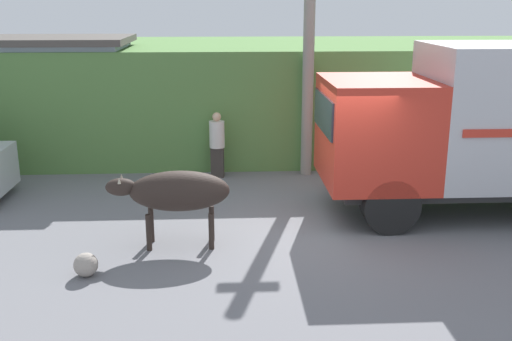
{
  "coord_description": "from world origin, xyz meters",
  "views": [
    {
      "loc": [
        -1.65,
        -10.2,
        4.02
      ],
      "look_at": [
        -1.11,
        0.01,
        1.11
      ],
      "focal_mm": 42.0,
      "sensor_mm": 36.0,
      "label": 1
    }
  ],
  "objects_px": {
    "pedestrian_on_hill": "(217,142)",
    "roadside_rock": "(86,265)",
    "utility_pole": "(309,44)",
    "cargo_truck": "(503,123)",
    "brown_cow": "(176,192)"
  },
  "relations": [
    {
      "from": "cargo_truck",
      "to": "utility_pole",
      "type": "relative_size",
      "value": 1.11
    },
    {
      "from": "brown_cow",
      "to": "utility_pole",
      "type": "xyz_separation_m",
      "value": [
        2.76,
        4.24,
        2.1
      ]
    },
    {
      "from": "cargo_truck",
      "to": "utility_pole",
      "type": "xyz_separation_m",
      "value": [
        -3.33,
        2.9,
        1.27
      ]
    },
    {
      "from": "cargo_truck",
      "to": "brown_cow",
      "type": "bearing_deg",
      "value": -165.5
    },
    {
      "from": "cargo_truck",
      "to": "utility_pole",
      "type": "bearing_deg",
      "value": 141.09
    },
    {
      "from": "cargo_truck",
      "to": "brown_cow",
      "type": "height_order",
      "value": "cargo_truck"
    },
    {
      "from": "pedestrian_on_hill",
      "to": "roadside_rock",
      "type": "height_order",
      "value": "pedestrian_on_hill"
    },
    {
      "from": "cargo_truck",
      "to": "roadside_rock",
      "type": "distance_m",
      "value": 7.96
    },
    {
      "from": "brown_cow",
      "to": "pedestrian_on_hill",
      "type": "distance_m",
      "value": 4.16
    },
    {
      "from": "cargo_truck",
      "to": "brown_cow",
      "type": "distance_m",
      "value": 6.29
    },
    {
      "from": "cargo_truck",
      "to": "pedestrian_on_hill",
      "type": "xyz_separation_m",
      "value": [
        -5.45,
        2.77,
        -0.96
      ]
    },
    {
      "from": "utility_pole",
      "to": "cargo_truck",
      "type": "bearing_deg",
      "value": -40.99
    },
    {
      "from": "cargo_truck",
      "to": "roadside_rock",
      "type": "height_order",
      "value": "cargo_truck"
    },
    {
      "from": "cargo_truck",
      "to": "pedestrian_on_hill",
      "type": "distance_m",
      "value": 6.19
    },
    {
      "from": "pedestrian_on_hill",
      "to": "roadside_rock",
      "type": "bearing_deg",
      "value": 76.09
    }
  ]
}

